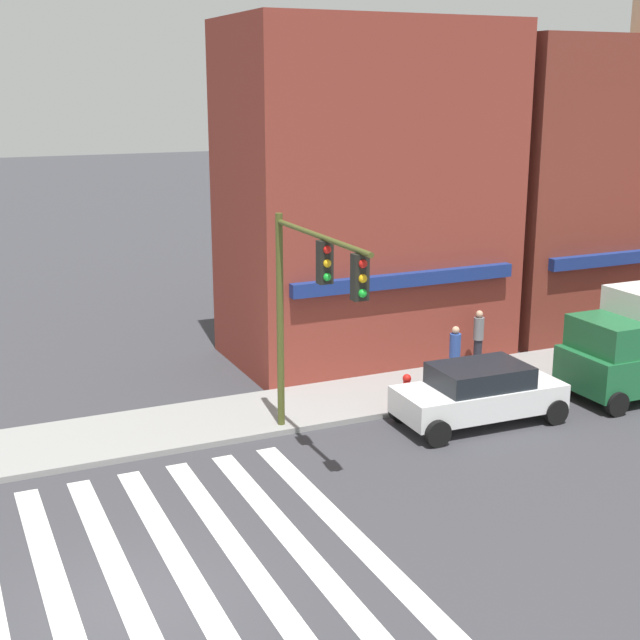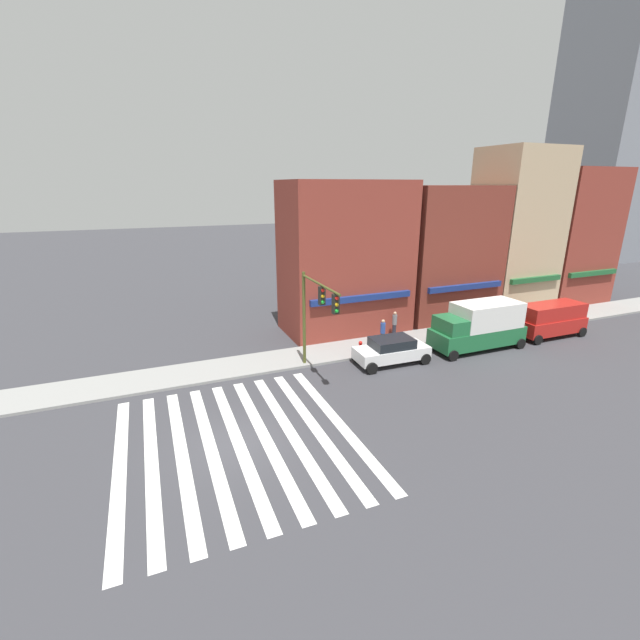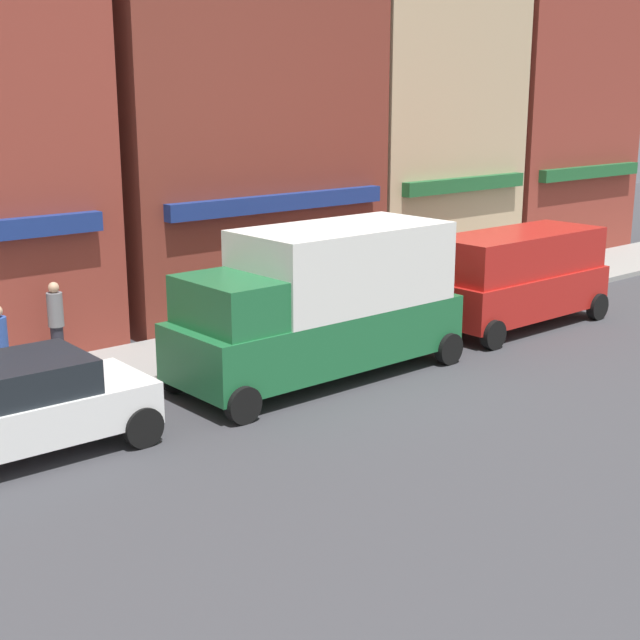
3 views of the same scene
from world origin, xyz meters
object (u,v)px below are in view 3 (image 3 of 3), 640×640
(pedestrian_grey_coat, at_px, (56,323))
(pedestrian_blue_shirt, at_px, (0,351))
(van_red, at_px, (517,275))
(sedan_white, at_px, (10,408))
(box_truck_green, at_px, (322,301))
(pedestrian_white_shirt, at_px, (319,289))

(pedestrian_grey_coat, xyz_separation_m, pedestrian_blue_shirt, (-1.65, -1.25, 0.00))
(van_red, bearing_deg, pedestrian_grey_coat, 160.47)
(sedan_white, height_order, van_red, van_red)
(sedan_white, distance_m, pedestrian_grey_coat, 4.47)
(box_truck_green, xyz_separation_m, van_red, (6.31, -0.00, -0.30))
(van_red, bearing_deg, sedan_white, -179.67)
(van_red, relative_size, pedestrian_grey_coat, 2.83)
(sedan_white, relative_size, pedestrian_blue_shirt, 2.51)
(sedan_white, xyz_separation_m, pedestrian_blue_shirt, (0.82, 2.46, 0.23))
(sedan_white, height_order, box_truck_green, box_truck_green)
(van_red, xyz_separation_m, pedestrian_grey_coat, (-10.27, 3.71, -0.21))
(van_red, height_order, pedestrian_grey_coat, van_red)
(pedestrian_white_shirt, relative_size, pedestrian_blue_shirt, 1.00)
(sedan_white, relative_size, pedestrian_grey_coat, 2.51)
(pedestrian_white_shirt, bearing_deg, van_red, -157.48)
(pedestrian_white_shirt, distance_m, pedestrian_blue_shirt, 7.85)
(box_truck_green, distance_m, pedestrian_blue_shirt, 6.15)
(pedestrian_white_shirt, bearing_deg, pedestrian_blue_shirt, 57.98)
(pedestrian_white_shirt, xyz_separation_m, pedestrian_blue_shirt, (-7.85, -0.25, 0.00))
(van_red, relative_size, pedestrian_white_shirt, 2.83)
(box_truck_green, relative_size, pedestrian_white_shirt, 3.50)
(sedan_white, xyz_separation_m, pedestrian_grey_coat, (2.48, 3.71, 0.23))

